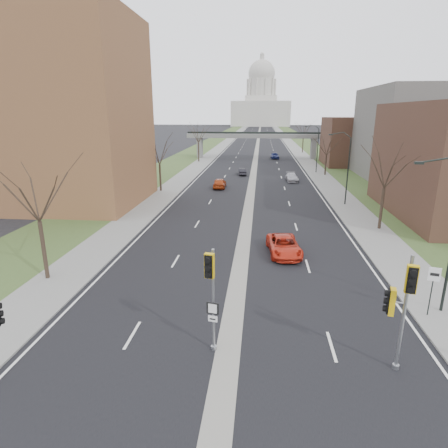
% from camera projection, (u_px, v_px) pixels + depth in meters
% --- Properties ---
extents(ground, '(700.00, 700.00, 0.00)m').
position_uv_depth(ground, '(226.00, 367.00, 16.79)').
color(ground, black).
rests_on(ground, ground).
extents(road_surface, '(20.00, 600.00, 0.01)m').
position_uv_depth(road_surface, '(258.00, 139.00, 159.85)').
color(road_surface, black).
rests_on(road_surface, ground).
extents(median_strip, '(1.20, 600.00, 0.02)m').
position_uv_depth(median_strip, '(258.00, 139.00, 159.85)').
color(median_strip, gray).
rests_on(median_strip, ground).
extents(sidewalk_right, '(4.00, 600.00, 0.12)m').
position_uv_depth(sidewalk_right, '(287.00, 139.00, 158.71)').
color(sidewalk_right, gray).
rests_on(sidewalk_right, ground).
extents(sidewalk_left, '(4.00, 600.00, 0.12)m').
position_uv_depth(sidewalk_left, '(230.00, 139.00, 160.95)').
color(sidewalk_left, gray).
rests_on(sidewalk_left, ground).
extents(grass_verge_right, '(8.00, 600.00, 0.10)m').
position_uv_depth(grass_verge_right, '(301.00, 139.00, 158.16)').
color(grass_verge_right, '#344721').
rests_on(grass_verge_right, ground).
extents(grass_verge_left, '(8.00, 600.00, 0.10)m').
position_uv_depth(grass_verge_left, '(217.00, 139.00, 161.52)').
color(grass_verge_left, '#344721').
rests_on(grass_verge_left, ground).
extents(apartment_building, '(25.00, 16.00, 22.00)m').
position_uv_depth(apartment_building, '(33.00, 112.00, 44.69)').
color(apartment_building, brown).
rests_on(apartment_building, ground).
extents(commercial_block_mid, '(18.00, 22.00, 15.00)m').
position_uv_depth(commercial_block_mid, '(424.00, 134.00, 61.63)').
color(commercial_block_mid, '#605E58').
rests_on(commercial_block_mid, ground).
extents(commercial_block_far, '(14.00, 14.00, 10.00)m').
position_uv_depth(commercial_block_far, '(358.00, 142.00, 80.07)').
color(commercial_block_far, '#4A2F22').
rests_on(commercial_block_far, ground).
extents(pedestrian_bridge, '(34.00, 3.00, 6.45)m').
position_uv_depth(pedestrian_bridge, '(256.00, 139.00, 91.71)').
color(pedestrian_bridge, slate).
rests_on(pedestrian_bridge, ground).
extents(capitol, '(48.00, 42.00, 55.75)m').
position_uv_depth(capitol, '(261.00, 103.00, 316.67)').
color(capitol, beige).
rests_on(capitol, ground).
extents(streetlight_near, '(2.61, 0.20, 8.70)m').
position_uv_depth(streetlight_near, '(446.00, 193.00, 19.50)').
color(streetlight_near, black).
rests_on(streetlight_near, sidewalk_right).
extents(streetlight_mid, '(2.61, 0.20, 8.70)m').
position_uv_depth(streetlight_mid, '(343.00, 148.00, 44.30)').
color(streetlight_mid, black).
rests_on(streetlight_mid, sidewalk_right).
extents(streetlight_far, '(2.61, 0.20, 8.70)m').
position_uv_depth(streetlight_far, '(314.00, 135.00, 69.10)').
color(streetlight_far, black).
rests_on(streetlight_far, sidewalk_right).
extents(tree_left_a, '(7.20, 7.20, 9.40)m').
position_uv_depth(tree_left_a, '(34.00, 184.00, 23.74)').
color(tree_left_a, '#382B21').
rests_on(tree_left_a, sidewalk_left).
extents(tree_left_b, '(6.75, 6.75, 8.81)m').
position_uv_depth(tree_left_b, '(159.00, 148.00, 52.47)').
color(tree_left_b, '#382B21').
rests_on(tree_left_b, sidewalk_left).
extents(tree_left_c, '(7.65, 7.65, 9.99)m').
position_uv_depth(tree_left_c, '(198.00, 131.00, 84.66)').
color(tree_left_c, '#382B21').
rests_on(tree_left_c, sidewalk_left).
extents(tree_right_a, '(7.20, 7.20, 9.40)m').
position_uv_depth(tree_right_a, '(387.00, 161.00, 34.66)').
color(tree_right_a, '#382B21').
rests_on(tree_right_a, sidewalk_right).
extents(tree_right_b, '(6.30, 6.30, 8.22)m').
position_uv_depth(tree_right_b, '(327.00, 143.00, 66.37)').
color(tree_right_b, '#382B21').
rests_on(tree_right_b, sidewalk_right).
extents(tree_right_c, '(7.65, 7.65, 9.99)m').
position_uv_depth(tree_right_c, '(304.00, 127.00, 104.17)').
color(tree_right_c, '#382B21').
rests_on(tree_right_c, sidewalk_right).
extents(signal_pole_median, '(0.64, 0.86, 5.16)m').
position_uv_depth(signal_pole_median, '(211.00, 284.00, 16.73)').
color(signal_pole_median, gray).
rests_on(signal_pole_median, ground).
extents(signal_pole_right, '(0.91, 1.14, 5.42)m').
position_uv_depth(signal_pole_right, '(402.00, 298.00, 15.55)').
color(signal_pole_right, gray).
rests_on(signal_pole_right, ground).
extents(speed_limit_sign, '(0.61, 0.18, 2.86)m').
position_uv_depth(speed_limit_sign, '(433.00, 283.00, 20.33)').
color(speed_limit_sign, black).
rests_on(speed_limit_sign, sidewalk_right).
extents(car_left_near, '(1.84, 4.46, 1.51)m').
position_uv_depth(car_left_near, '(220.00, 183.00, 56.43)').
color(car_left_near, '#A93B13').
rests_on(car_left_near, ground).
extents(car_left_far, '(1.71, 3.84, 1.23)m').
position_uv_depth(car_left_far, '(242.00, 172.00, 68.28)').
color(car_left_far, black).
rests_on(car_left_far, ground).
extents(car_right_near, '(2.93, 5.42, 1.44)m').
position_uv_depth(car_right_near, '(284.00, 246.00, 30.00)').
color(car_right_near, red).
rests_on(car_right_near, ground).
extents(car_right_mid, '(2.06, 4.56, 1.30)m').
position_uv_depth(car_right_mid, '(292.00, 177.00, 62.06)').
color(car_right_mid, '#A9A8B0').
rests_on(car_right_mid, ground).
extents(car_right_far, '(2.18, 4.63, 1.53)m').
position_uv_depth(car_right_far, '(275.00, 156.00, 92.36)').
color(car_right_far, navy).
rests_on(car_right_far, ground).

